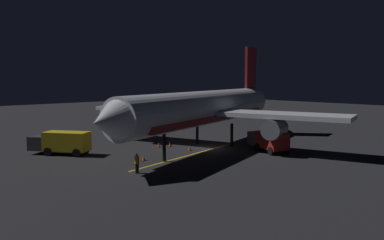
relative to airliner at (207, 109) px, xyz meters
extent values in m
cube|color=black|center=(-0.18, 0.59, -4.70)|extent=(180.00, 180.00, 0.20)
cube|color=gold|center=(-2.01, 4.59, -4.60)|extent=(4.04, 18.42, 0.01)
cylinder|color=silver|center=(-0.18, 0.59, 0.18)|extent=(13.00, 30.84, 3.95)
cube|color=maroon|center=(-0.18, 0.59, -0.90)|extent=(11.43, 26.33, 0.71)
cone|color=silver|center=(-5.15, 16.55, 0.18)|extent=(4.63, 4.16, 3.87)
cone|color=silver|center=(4.96, -15.94, 0.18)|extent=(4.80, 5.58, 3.55)
cube|color=maroon|center=(4.14, -13.29, 5.11)|extent=(1.41, 3.54, 5.92)
cube|color=silver|center=(-8.38, -3.59, -0.41)|extent=(14.98, 8.80, 0.50)
cylinder|color=slate|center=(-8.06, -2.24, -1.81)|extent=(2.96, 3.68, 2.10)
cube|color=silver|center=(8.94, 1.80, -0.41)|extent=(14.98, 8.80, 0.50)
cylinder|color=slate|center=(7.90, 2.73, -1.81)|extent=(2.96, 3.68, 2.10)
cylinder|color=black|center=(-2.72, 8.75, -3.20)|extent=(0.45, 0.45, 2.81)
cylinder|color=black|center=(-1.68, -2.56, -3.20)|extent=(0.45, 0.45, 2.81)
cylinder|color=black|center=(2.84, -1.15, -3.20)|extent=(0.45, 0.45, 2.81)
cube|color=gold|center=(7.14, 14.20, -3.13)|extent=(5.09, 4.43, 2.04)
cube|color=#38383D|center=(9.82, 16.07, -3.40)|extent=(2.62, 2.67, 1.50)
cylinder|color=black|center=(8.50, 15.15, -4.15)|extent=(2.06, 2.41, 0.90)
cylinder|color=black|center=(5.77, 13.25, -4.15)|extent=(2.06, 2.41, 0.90)
cube|color=maroon|center=(-7.14, -3.08, -3.24)|extent=(4.31, 3.31, 1.81)
cube|color=#38383D|center=(-4.51, -4.07, -3.40)|extent=(2.39, 2.50, 1.50)
cylinder|color=black|center=(-5.89, -3.55, -4.15)|extent=(1.66, 2.48, 0.90)
cylinder|color=black|center=(-8.39, -2.61, -4.15)|extent=(1.66, 2.48, 0.90)
cylinder|color=black|center=(-4.87, 13.55, -4.18)|extent=(0.32, 0.32, 0.85)
cylinder|color=orange|center=(-4.87, 13.55, -3.43)|extent=(0.40, 0.40, 0.65)
sphere|color=tan|center=(-4.87, 13.55, -2.98)|extent=(0.24, 0.24, 0.24)
cone|color=#EA590F|center=(3.51, 2.80, -4.33)|extent=(0.36, 0.36, 0.55)
cube|color=black|center=(3.51, 2.80, -4.59)|extent=(0.50, 0.50, 0.03)
cone|color=#EA590F|center=(-0.08, 2.86, -4.33)|extent=(0.36, 0.36, 0.55)
cube|color=black|center=(-0.08, 2.86, -4.59)|extent=(0.50, 0.50, 0.03)
cone|color=#EA590F|center=(4.16, 3.99, -4.33)|extent=(0.36, 0.36, 0.55)
cube|color=black|center=(4.16, 3.99, -4.59)|extent=(0.50, 0.50, 0.03)
cone|color=#EA590F|center=(-1.01, 10.01, -4.33)|extent=(0.36, 0.36, 0.55)
cube|color=black|center=(-1.01, 10.01, -4.59)|extent=(0.50, 0.50, 0.03)
camera|label=1|loc=(-32.96, 33.29, 3.70)|focal=37.27mm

